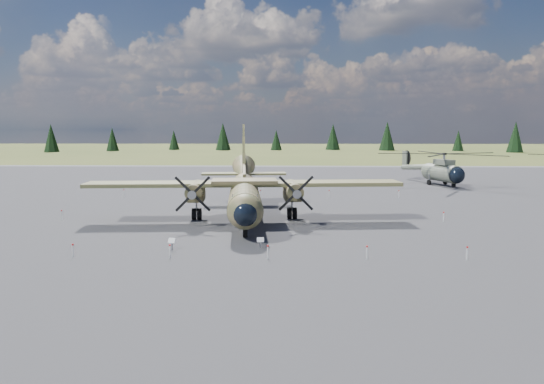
{
  "coord_description": "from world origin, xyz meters",
  "views": [
    {
      "loc": [
        3.19,
        -45.02,
        7.82
      ],
      "look_at": [
        1.79,
        2.0,
        2.26
      ],
      "focal_mm": 35.0,
      "sensor_mm": 36.0,
      "label": 1
    }
  ],
  "objects": [
    {
      "name": "helicopter_near",
      "position": [
        24.77,
        29.65,
        3.26
      ],
      "size": [
        22.41,
        23.13,
        4.6
      ],
      "rotation": [
        0.0,
        0.0,
        0.28
      ],
      "color": "#64675A",
      "rests_on": "ground"
    },
    {
      "name": "treeline",
      "position": [
        12.22,
        0.34,
        4.82
      ],
      "size": [
        336.85,
        327.87,
        10.96
      ],
      "color": "black",
      "rests_on": "ground"
    },
    {
      "name": "barrier_fence",
      "position": [
        -0.46,
        -0.08,
        0.51
      ],
      "size": [
        33.12,
        29.62,
        0.85
      ],
      "color": "silver",
      "rests_on": "ground"
    },
    {
      "name": "info_placard_right",
      "position": [
        1.4,
        -10.67,
        0.49
      ],
      "size": [
        0.49,
        0.24,
        0.74
      ],
      "rotation": [
        0.0,
        0.0,
        0.1
      ],
      "color": "gray",
      "rests_on": "ground"
    },
    {
      "name": "info_placard_left",
      "position": [
        -4.38,
        -11.22,
        0.51
      ],
      "size": [
        0.53,
        0.35,
        0.77
      ],
      "rotation": [
        0.0,
        0.0,
        -0.33
      ],
      "color": "gray",
      "rests_on": "ground"
    },
    {
      "name": "apron",
      "position": [
        0.0,
        10.0,
        0.0
      ],
      "size": [
        120.0,
        120.0,
        0.04
      ],
      "primitive_type": "cube",
      "color": "slate",
      "rests_on": "ground"
    },
    {
      "name": "transport_plane",
      "position": [
        -0.62,
        1.16,
        2.55
      ],
      "size": [
        27.02,
        24.47,
        8.89
      ],
      "rotation": [
        0.0,
        0.0,
        0.09
      ],
      "color": "#394123",
      "rests_on": "ground"
    },
    {
      "name": "ground",
      "position": [
        0.0,
        0.0,
        0.0
      ],
      "size": [
        500.0,
        500.0,
        0.0
      ],
      "primitive_type": "plane",
      "color": "brown",
      "rests_on": "ground"
    }
  ]
}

